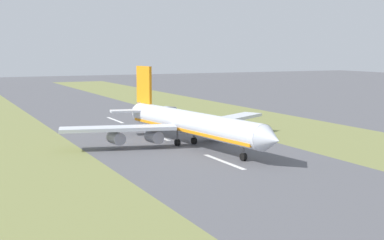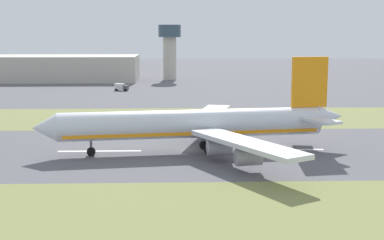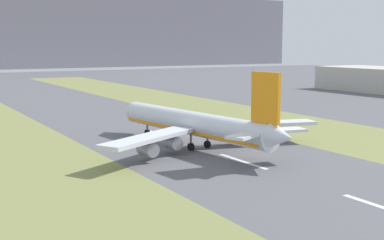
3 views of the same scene
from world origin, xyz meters
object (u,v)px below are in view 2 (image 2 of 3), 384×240
object	(u,v)px
airplane_main_jet	(201,124)
service_truck	(121,87)
terminal_building	(41,68)
control_tower	(170,46)

from	to	relation	value
airplane_main_jet	service_truck	distance (m)	125.17
airplane_main_jet	terminal_building	distance (m)	188.79
airplane_main_jet	terminal_building	xyz separation A→B (m)	(172.83, 75.96, 0.53)
airplane_main_jet	service_truck	size ratio (longest dim) A/B	10.52
airplane_main_jet	terminal_building	bearing A→B (deg)	23.73
terminal_building	service_truck	world-z (taller)	terminal_building
control_tower	service_truck	xyz separation A→B (m)	(-53.64, 20.92, -16.33)
service_truck	terminal_building	bearing A→B (deg)	42.73
terminal_building	control_tower	xyz separation A→B (m)	(2.54, -68.11, 11.44)
airplane_main_jet	control_tower	xyz separation A→B (m)	(175.37, 7.85, 11.98)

